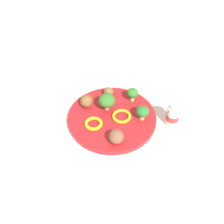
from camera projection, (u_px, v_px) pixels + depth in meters
The scene contains 14 objects.
ground_plane at pixel (112, 120), 0.95m from camera, with size 4.00×4.00×0.00m, color silver.
plate at pixel (112, 118), 0.95m from camera, with size 0.28×0.28×0.02m, color red.
broccoli_floret_front_left at pixel (107, 101), 0.94m from camera, with size 0.05×0.05×0.06m.
broccoli_floret_center at pixel (142, 112), 0.91m from camera, with size 0.04×0.04×0.05m.
broccoli_floret_back_left at pixel (132, 93), 0.97m from camera, with size 0.04×0.04×0.05m.
meatball_front_right at pixel (116, 137), 0.85m from camera, with size 0.04×0.04×0.04m, color brown.
meatball_front_left at pixel (86, 101), 0.96m from camera, with size 0.04×0.04×0.04m, color brown.
meatball_back_right at pixel (110, 92), 1.00m from camera, with size 0.03×0.03×0.03m, color brown.
pepper_ring_mid_left at pixel (94, 124), 0.91m from camera, with size 0.06×0.06×0.01m, color yellow.
pepper_ring_near_rim at pixel (122, 116), 0.93m from camera, with size 0.06×0.06×0.01m, color yellow.
napkin at pixel (27, 123), 0.94m from camera, with size 0.17×0.12×0.01m, color white.
fork at pixel (23, 126), 0.92m from camera, with size 0.12×0.02×0.01m.
knife at pixel (24, 118), 0.95m from camera, with size 0.15×0.02×0.01m.
yogurt_bottle at pixel (173, 116), 0.91m from camera, with size 0.04×0.04×0.08m.
Camera 1 is at (0.08, 0.65, 0.69)m, focal length 47.79 mm.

